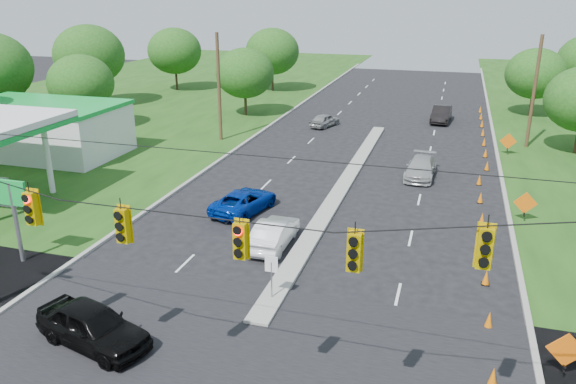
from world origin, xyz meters
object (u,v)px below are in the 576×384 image
(gas_station, at_px, (30,127))
(white_sedan, at_px, (274,233))
(blue_pickup, at_px, (244,201))
(black_sedan, at_px, (93,326))

(gas_station, distance_m, white_sedan, 23.99)
(gas_station, distance_m, blue_pickup, 19.78)
(gas_station, height_order, blue_pickup, gas_station)
(black_sedan, xyz_separation_m, white_sedan, (3.70, 9.86, -0.08))
(black_sedan, distance_m, white_sedan, 10.53)
(gas_station, bearing_deg, blue_pickup, -15.37)
(black_sedan, xyz_separation_m, blue_pickup, (0.58, 13.79, -0.12))
(white_sedan, bearing_deg, black_sedan, 69.45)
(blue_pickup, bearing_deg, white_sedan, 140.31)
(gas_station, height_order, white_sedan, gas_station)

